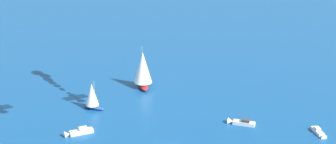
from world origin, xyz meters
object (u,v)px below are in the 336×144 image
object	(u,v)px
sailboat_near_centre	(92,96)
motorboat_mid_cluster	(319,133)
sailboat_ahead	(143,69)
motorboat_inshore	(77,132)
motorboat_far_stbd	(240,122)

from	to	relation	value
sailboat_near_centre	motorboat_mid_cluster	world-z (taller)	sailboat_near_centre
sailboat_near_centre	sailboat_ahead	size ratio (longest dim) A/B	0.66
sailboat_ahead	motorboat_mid_cluster	distance (m)	61.96
motorboat_inshore	sailboat_ahead	xyz separation A→B (m)	(-37.45, 10.86, 5.79)
motorboat_far_stbd	motorboat_mid_cluster	size ratio (longest dim) A/B	1.19
sailboat_near_centre	motorboat_far_stbd	xyz separation A→B (m)	(3.62, 45.46, -3.66)
motorboat_mid_cluster	motorboat_inshore	bearing A→B (deg)	-80.48
motorboat_far_stbd	sailboat_ahead	world-z (taller)	sailboat_ahead
motorboat_inshore	sailboat_ahead	world-z (taller)	sailboat_ahead
sailboat_ahead	motorboat_inshore	bearing A→B (deg)	-16.18
motorboat_far_stbd	motorboat_inshore	size ratio (longest dim) A/B	1.01
sailboat_near_centre	motorboat_mid_cluster	xyz separation A→B (m)	(6.39, 67.53, -3.75)
motorboat_far_stbd	motorboat_mid_cluster	distance (m)	22.25
motorboat_far_stbd	motorboat_inshore	distance (m)	46.73
sailboat_ahead	motorboat_mid_cluster	world-z (taller)	sailboat_ahead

